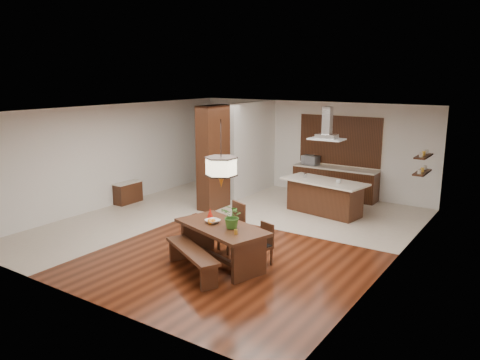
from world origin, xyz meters
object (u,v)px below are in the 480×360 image
Objects in this scene: pendant_lantern at (221,154)px; island_cup at (338,181)px; range_hood at (327,123)px; microwave at (310,160)px; hallway_console at (128,193)px; dining_chair_left at (231,227)px; dining_bench at (192,261)px; dining_chair_right at (261,245)px; fruit_bowl at (213,221)px; kitchen_island at (324,197)px; foliage_plant at (233,216)px; dining_table at (222,236)px.

pendant_lantern reaches higher than island_cup.
pendant_lantern is at bearing -93.17° from range_hood.
hallway_console is at bearing -129.29° from microwave.
hallway_console is 6.09m from range_hood.
dining_chair_left is at bearing -98.22° from range_hood.
dining_chair_right is (0.86, 1.10, 0.17)m from dining_bench.
fruit_bowl is 4.68m from range_hood.
pendant_lantern is 6.35m from microwave.
pendant_lantern is 4.60× the size of fruit_bowl.
dining_chair_right is at bearing -74.77° from kitchen_island.
dining_chair_right is at bearing -17.30° from hallway_console.
pendant_lantern reaches higher than foliage_plant.
range_hood is at bearing 22.89° from hallway_console.
dining_chair_left is at bearing 93.14° from dining_bench.
pendant_lantern is at bearing -7.15° from fruit_bowl.
range_hood is (5.25, 2.22, 2.15)m from hallway_console.
dining_bench is 1.42m from dining_chair_left.
hallway_console is 5.70m from kitchen_island.
hallway_console is 0.50× the size of dining_bench.
hallway_console is 1.71× the size of microwave.
kitchen_island is at bearing 90.43° from foliage_plant.
dining_table is at bearing -7.15° from fruit_bowl.
dining_chair_left is 4.20m from range_hood.
microwave is at bearing 120.20° from dining_chair_left.
kitchen_island is at bearing -90.00° from range_hood.
dining_chair_right is at bearing 33.29° from dining_table.
dining_table is at bearing -83.74° from kitchen_island.
range_hood reaches higher than dining_bench.
dining_chair_left is at bearing -17.27° from hallway_console.
dining_bench is at bearing -107.42° from pendant_lantern.
dining_bench is 3.65× the size of foliage_plant.
microwave is at bearing 96.80° from dining_bench.
microwave is (-0.74, 5.44, 0.57)m from dining_chair_left.
dining_table is 4.79m from range_hood.
pendant_lantern and range_hood have the same top height.
range_hood is (0.24, 4.40, 1.87)m from dining_table.
hallway_console is 0.41× the size of dining_table.
range_hood is 7.45× the size of island_cup.
kitchen_island is 2.26m from microwave.
pendant_lantern reaches higher than dining_bench.
pendant_lantern is 2.55× the size of microwave.
foliage_plant is at bearing -80.14° from kitchen_island.
dining_chair_left is 1.07m from foliage_plant.
island_cup is at bearing 106.61° from dining_chair_right.
dining_table is 4.21× the size of microwave.
island_cup reaches higher than hallway_console.
dining_table is (5.00, -2.18, 0.28)m from hallway_console.
foliage_plant is at bearing -3.24° from pendant_lantern.
island_cup is (5.68, 2.09, 0.67)m from hallway_console.
pendant_lantern is at bearing -23.58° from hallway_console.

